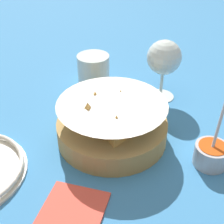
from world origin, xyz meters
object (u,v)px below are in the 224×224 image
at_px(food_basket, 111,123).
at_px(beer_mug, 94,74).
at_px(wine_glass, 164,59).
at_px(sauce_cup, 211,154).

bearing_deg(food_basket, beer_mug, 40.12).
xyz_separation_m(wine_glass, beer_mug, (-0.04, 0.15, -0.05)).
bearing_deg(food_basket, wine_glass, -8.85).
relative_size(sauce_cup, wine_glass, 0.80).
height_order(food_basket, wine_glass, wine_glass).
bearing_deg(wine_glass, sauce_cup, -137.56).
xyz_separation_m(sauce_cup, beer_mug, (0.12, 0.30, 0.02)).
height_order(sauce_cup, wine_glass, wine_glass).
bearing_deg(wine_glass, beer_mug, 105.90).
bearing_deg(food_basket, sauce_cup, -83.80).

